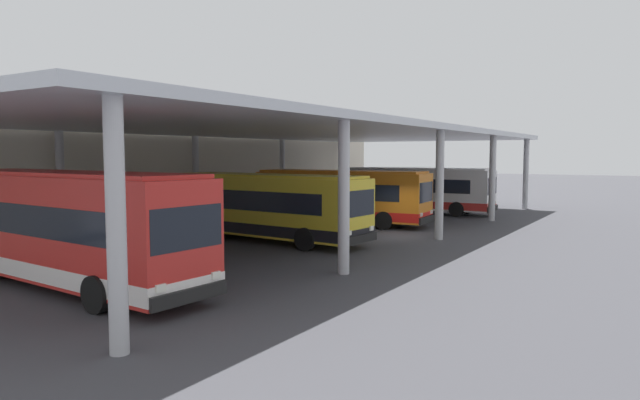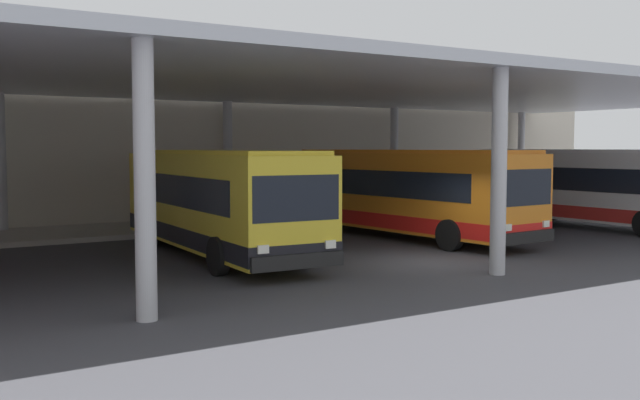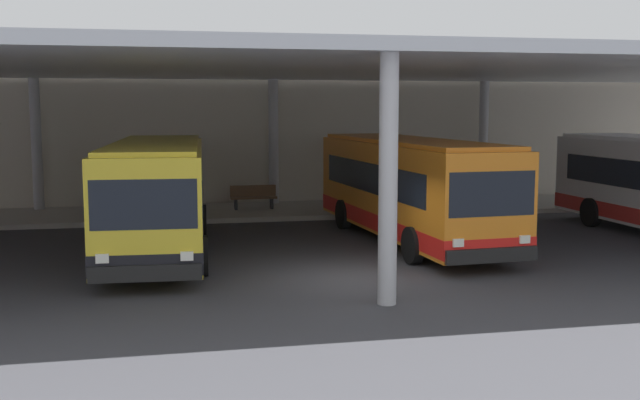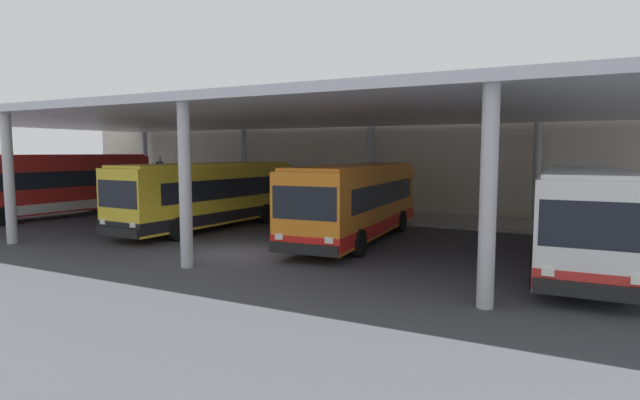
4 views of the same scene
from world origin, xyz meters
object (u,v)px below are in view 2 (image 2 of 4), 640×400
Objects in this scene: bus_middle_bay at (408,192)px; trash_bin at (160,214)px; bus_second_bay at (217,201)px; bus_far_bay at (591,187)px; bench_waiting at (223,210)px.

trash_bin is at bearing 134.70° from bus_middle_bay.
bus_second_bay is 7.59m from bus_middle_bay.
bus_second_bay is 1.01× the size of bus_far_bay.
trash_bin is (-2.83, -0.35, 0.01)m from bench_waiting.
bench_waiting is (-12.40, 8.52, -0.99)m from bus_far_bay.
bench_waiting is 2.85m from trash_bin.
bus_middle_bay is at bearing 171.07° from bus_far_bay.
bus_second_bay is at bearing -115.94° from bench_waiting.
bus_second_bay and bus_far_bay have the same top height.
bus_far_bay is 17.31m from trash_bin.
trash_bin is (0.82, 7.14, -0.98)m from bus_second_bay.
trash_bin is at bearing -172.99° from bench_waiting.
bus_middle_bay is 1.01× the size of bus_far_bay.
bus_far_bay is (16.05, -1.03, 0.00)m from bus_second_bay.
bus_far_bay is 10.80× the size of trash_bin.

